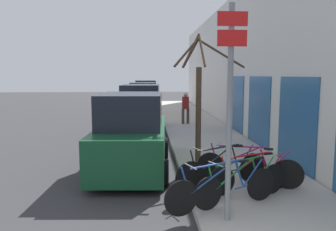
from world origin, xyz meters
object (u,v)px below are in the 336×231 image
object	(u,v)px
bicycle_2	(252,175)
parked_car_1	(141,112)
pedestrian_near	(186,106)
bicycle_4	(248,168)
bicycle_0	(223,188)
bicycle_1	(243,183)
parked_car_3	(145,96)
parked_car_0	(132,136)
signpost	(230,106)
street_tree	(199,100)
bicycle_3	(223,170)
parked_car_2	(142,102)

from	to	relation	value
bicycle_2	parked_car_1	size ratio (longest dim) A/B	0.47
bicycle_2	pedestrian_near	xyz separation A→B (m)	(-0.29, 10.24, 0.58)
bicycle_4	parked_car_1	size ratio (longest dim) A/B	0.50
bicycle_0	bicycle_1	xyz separation A→B (m)	(0.46, 0.30, -0.01)
bicycle_4	parked_car_3	distance (m)	19.45
bicycle_0	parked_car_0	bearing A→B (deg)	9.86
bicycle_4	parked_car_0	size ratio (longest dim) A/B	0.49
bicycle_4	parked_car_3	bearing A→B (deg)	33.18
bicycle_2	bicycle_4	world-z (taller)	bicycle_4
signpost	pedestrian_near	size ratio (longest dim) A/B	2.26
bicycle_1	pedestrian_near	world-z (taller)	pedestrian_near
bicycle_0	street_tree	world-z (taller)	street_tree
bicycle_1	parked_car_3	world-z (taller)	parked_car_3
bicycle_1	parked_car_3	distance (m)	20.43
signpost	bicycle_4	size ratio (longest dim) A/B	1.67
parked_car_0	bicycle_4	bearing A→B (deg)	-29.99
signpost	parked_car_0	distance (m)	4.31
bicycle_0	bicycle_3	size ratio (longest dim) A/B	1.04
pedestrian_near	signpost	bearing A→B (deg)	-109.07
parked_car_2	pedestrian_near	world-z (taller)	parked_car_2
bicycle_3	bicycle_4	world-z (taller)	bicycle_3
bicycle_3	parked_car_2	distance (m)	14.02
parked_car_1	parked_car_3	xyz separation A→B (m)	(0.11, 11.61, 0.01)
bicycle_1	signpost	bearing A→B (deg)	121.68
signpost	parked_car_0	size ratio (longest dim) A/B	0.83
bicycle_3	bicycle_4	bearing A→B (deg)	-94.73
bicycle_0	bicycle_4	world-z (taller)	bicycle_4
street_tree	parked_car_3	bearing A→B (deg)	95.46
bicycle_2	parked_car_1	distance (m)	8.59
bicycle_0	bicycle_4	distance (m)	1.61
street_tree	bicycle_0	bearing A→B (deg)	-90.34
bicycle_0	street_tree	xyz separation A→B (m)	(0.02, 3.27, 1.47)
bicycle_4	parked_car_2	bearing A→B (deg)	36.76
bicycle_1	pedestrian_near	xyz separation A→B (m)	(0.09, 10.78, 0.57)
parked_car_1	parked_car_3	world-z (taller)	parked_car_3
parked_car_0	pedestrian_near	bearing A→B (deg)	76.07
street_tree	pedestrian_near	bearing A→B (deg)	86.11
signpost	pedestrian_near	world-z (taller)	signpost
parked_car_0	parked_car_3	distance (m)	17.44
bicycle_3	parked_car_2	bearing A→B (deg)	-13.87
bicycle_2	bicycle_0	bearing A→B (deg)	119.52
bicycle_2	pedestrian_near	bearing A→B (deg)	-13.70
bicycle_2	bicycle_3	bearing A→B (deg)	47.96
pedestrian_near	street_tree	size ratio (longest dim) A/B	0.44
bicycle_1	bicycle_4	bearing A→B (deg)	-49.31
bicycle_3	parked_car_0	distance (m)	3.00
parked_car_2	pedestrian_near	xyz separation A→B (m)	(2.33, -3.92, 0.09)
parked_car_1	pedestrian_near	size ratio (longest dim) A/B	2.69
parked_car_3	bicycle_0	bearing A→B (deg)	-88.05
parked_car_0	parked_car_1	bearing A→B (deg)	91.80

